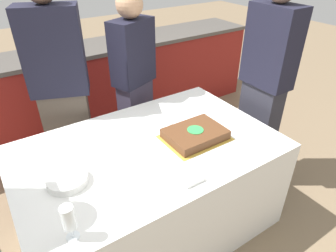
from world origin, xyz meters
name	(u,v)px	position (x,y,z in m)	size (l,w,h in m)	color
ground_plane	(151,222)	(0.00, 0.00, 0.00)	(14.00, 14.00, 0.00)	#7A664C
back_counter	(73,92)	(0.00, 1.61, 0.46)	(4.40, 0.58, 0.92)	maroon
dining_table	(150,188)	(0.00, 0.00, 0.36)	(1.68, 1.07, 0.73)	white
cake	(195,134)	(0.31, -0.09, 0.76)	(0.42, 0.32, 0.07)	gold
plate_stack	(67,180)	(-0.54, -0.05, 0.75)	(0.22, 0.22, 0.04)	white
wine_glass	(68,218)	(-0.63, -0.41, 0.85)	(0.06, 0.06, 0.19)	white
side_plate_near_cake	(160,120)	(0.23, 0.23, 0.73)	(0.21, 0.21, 0.00)	white
side_plate_right_edge	(225,120)	(0.63, -0.04, 0.73)	(0.21, 0.21, 0.00)	white
utensil_pile	(191,178)	(0.04, -0.41, 0.74)	(0.12, 0.10, 0.02)	white
person_cutting_cake	(134,84)	(0.31, 0.75, 0.81)	(0.41, 0.32, 1.55)	#383347
person_seated_right	(265,86)	(1.06, 0.00, 0.89)	(0.21, 0.38, 1.70)	#282833
person_standing_back	(62,93)	(-0.30, 0.75, 0.88)	(0.45, 0.34, 1.70)	#4C4238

